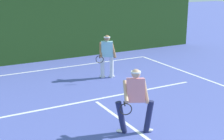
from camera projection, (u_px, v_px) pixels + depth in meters
The scene contains 5 objects.
court_line_baseline_far at pixel (51, 69), 13.98m from camera, with size 9.51×0.10×0.01m, color white.
court_line_service at pixel (94, 100), 10.42m from camera, with size 7.75×0.10×0.01m, color white.
player_near at pixel (135, 98), 7.97m from camera, with size 1.11×0.87×1.67m.
player_far at pixel (107, 54), 12.53m from camera, with size 1.01×0.83×1.68m.
back_fence_windscreen at pixel (38, 25), 14.84m from camera, with size 17.68×0.12×3.39m, color #204118.
Camera 1 is at (-4.19, -2.25, 3.74)m, focal length 52.09 mm.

